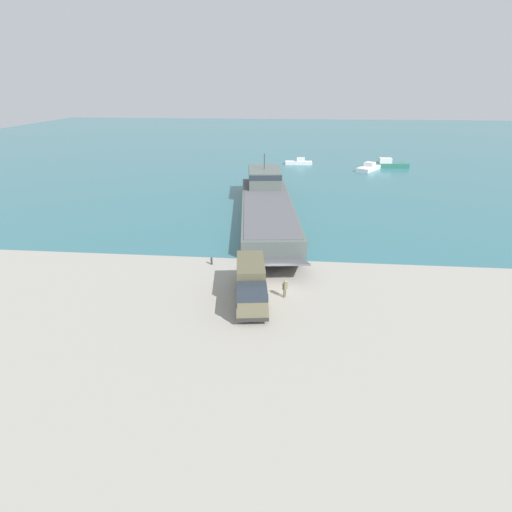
{
  "coord_description": "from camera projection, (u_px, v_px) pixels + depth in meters",
  "views": [
    {
      "loc": [
        0.97,
        -32.99,
        17.39
      ],
      "look_at": [
        -2.32,
        2.73,
        1.77
      ],
      "focal_mm": 28.0,
      "sensor_mm": 36.0,
      "label": 1
    }
  ],
  "objects": [
    {
      "name": "ground_plane",
      "position": [
        278.0,
        286.0,
        37.14
      ],
      "size": [
        240.0,
        240.0,
        0.0
      ],
      "primitive_type": "plane",
      "color": "#9E998E"
    },
    {
      "name": "water_surface",
      "position": [
        291.0,
        143.0,
        124.74
      ],
      "size": [
        240.0,
        180.0,
        0.01
      ],
      "primitive_type": "cube",
      "color": "#336B75",
      "rests_on": "ground_plane"
    },
    {
      "name": "landing_craft",
      "position": [
        266.0,
        200.0,
        58.13
      ],
      "size": [
        10.59,
        36.49,
        7.03
      ],
      "rotation": [
        0.0,
        0.0,
        0.11
      ],
      "color": "#56605B",
      "rests_on": "ground_plane"
    },
    {
      "name": "military_truck",
      "position": [
        251.0,
        284.0,
        34.0
      ],
      "size": [
        3.52,
        8.11,
        3.17
      ],
      "rotation": [
        0.0,
        0.0,
        -1.44
      ],
      "color": "#6B664C",
      "rests_on": "ground_plane"
    },
    {
      "name": "soldier_on_ramp",
      "position": [
        285.0,
        288.0,
        34.82
      ],
      "size": [
        0.45,
        0.5,
        1.67
      ],
      "rotation": [
        0.0,
        0.0,
        2.52
      ],
      "color": "#6B664C",
      "rests_on": "ground_plane"
    },
    {
      "name": "moored_boat_a",
      "position": [
        369.0,
        168.0,
        86.07
      ],
      "size": [
        6.02,
        7.18,
        1.65
      ],
      "rotation": [
        0.0,
        0.0,
        2.56
      ],
      "color": "white",
      "rests_on": "ground_plane"
    },
    {
      "name": "moored_boat_b",
      "position": [
        387.0,
        164.0,
        88.85
      ],
      "size": [
        8.99,
        2.71,
        2.08
      ],
      "rotation": [
        0.0,
        0.0,
        4.75
      ],
      "color": "#2D7060",
      "rests_on": "ground_plane"
    },
    {
      "name": "moored_boat_c",
      "position": [
        299.0,
        162.0,
        92.13
      ],
      "size": [
        6.17,
        1.98,
        1.53
      ],
      "rotation": [
        0.0,
        0.0,
        1.59
      ],
      "color": "white",
      "rests_on": "ground_plane"
    },
    {
      "name": "mooring_bollard",
      "position": [
        212.0,
        261.0,
        41.38
      ],
      "size": [
        0.24,
        0.24,
        0.81
      ],
      "color": "#333338",
      "rests_on": "ground_plane"
    }
  ]
}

